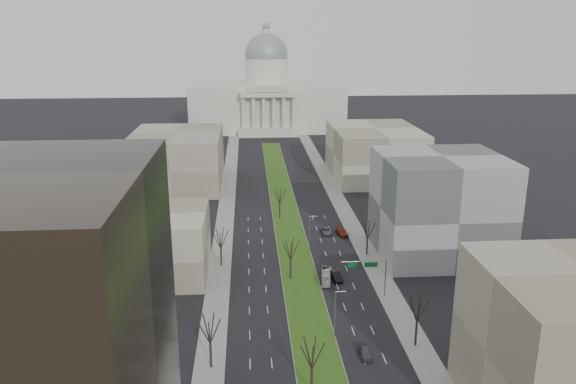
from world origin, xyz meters
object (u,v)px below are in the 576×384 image
car_black (336,276)px  box_van (326,276)px  car_grey_near (365,352)px  car_red (342,232)px  car_grey_far (326,231)px

car_black → box_van: bearing=-174.9°
car_grey_near → car_red: (5.50, 56.61, 0.06)m
box_van → car_grey_far: bearing=90.1°
car_black → car_red: (5.76, 27.02, -0.02)m
car_red → car_grey_near: bearing=-103.8°
car_black → car_grey_far: car_black is taller
car_grey_far → box_van: bearing=-100.8°
car_grey_near → car_grey_far: bearing=88.1°
car_black → car_grey_near: bearing=-96.5°
car_grey_far → box_van: size_ratio=0.69×
car_grey_far → box_van: box_van is taller
car_grey_near → box_van: (-2.50, 29.10, 0.34)m
car_grey_near → car_black: bearing=90.1°
car_red → box_van: size_ratio=0.72×
box_van → car_grey_near: bearing=-77.0°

